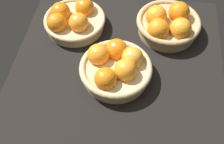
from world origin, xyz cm
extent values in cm
cube|color=black|center=(0.00, 0.00, 1.50)|extent=(84.00, 72.00, 3.00)
cylinder|color=tan|center=(23.34, -16.37, 5.53)|extent=(21.48, 21.48, 5.07)
torus|color=tan|center=(23.34, -16.37, 8.07)|extent=(23.54, 23.54, 2.06)
sphere|color=orange|center=(17.45, -12.65, 9.37)|extent=(7.77, 7.77, 7.77)
sphere|color=orange|center=(23.42, -11.62, 10.07)|extent=(7.77, 7.77, 7.77)
sphere|color=orange|center=(18.70, -20.36, 9.55)|extent=(7.77, 7.77, 7.77)
sphere|color=orange|center=(26.50, -19.71, 10.20)|extent=(7.77, 7.77, 7.77)
cylinder|color=tan|center=(0.24, 0.37, 5.38)|extent=(21.69, 21.69, 4.77)
torus|color=tan|center=(0.24, 0.37, 7.77)|extent=(23.75, 23.75, 2.06)
sphere|color=orange|center=(3.19, 6.17, 9.53)|extent=(7.25, 7.25, 7.25)
sphere|color=orange|center=(-1.86, -3.29, 9.63)|extent=(7.25, 7.25, 7.25)
sphere|color=#F49E33|center=(3.58, -4.96, 9.27)|extent=(7.25, 7.25, 7.25)
sphere|color=orange|center=(6.36, 0.54, 9.34)|extent=(7.25, 7.25, 7.25)
sphere|color=orange|center=(-5.74, 2.40, 9.16)|extent=(7.25, 7.25, 7.25)
cylinder|color=tan|center=(20.91, 18.24, 5.00)|extent=(21.41, 21.41, 4.00)
torus|color=tan|center=(20.91, 18.24, 7.00)|extent=(23.02, 23.02, 1.61)
sphere|color=orange|center=(26.24, 15.35, 8.30)|extent=(7.25, 7.25, 7.25)
sphere|color=orange|center=(22.24, 23.66, 8.73)|extent=(7.25, 7.25, 7.25)
sphere|color=orange|center=(17.47, 15.74, 8.89)|extent=(7.25, 7.25, 7.25)
sphere|color=orange|center=(16.31, 23.52, 8.69)|extent=(7.25, 7.25, 7.25)
camera|label=1|loc=(-55.29, -6.50, 81.28)|focal=45.94mm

